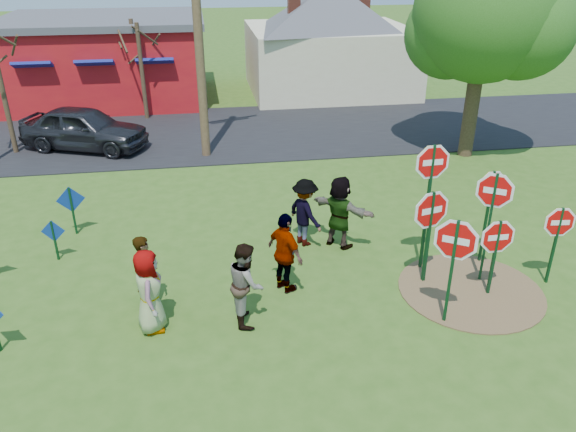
{
  "coord_description": "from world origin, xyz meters",
  "views": [
    {
      "loc": [
        -1.22,
        -10.8,
        7.06
      ],
      "look_at": [
        0.67,
        1.03,
        1.19
      ],
      "focal_mm": 35.0,
      "sensor_mm": 36.0,
      "label": 1
    }
  ],
  "objects_px": {
    "person_b": "(147,273)",
    "leafy_tree": "(488,18)",
    "suv": "(84,128)",
    "stop_sign_a": "(455,249)",
    "utility_pole": "(196,5)",
    "stop_sign_b": "(431,176)",
    "person_a": "(149,291)",
    "stop_sign_d": "(490,194)",
    "stop_sign_c": "(493,203)"
  },
  "relations": [
    {
      "from": "stop_sign_a",
      "to": "stop_sign_c",
      "type": "height_order",
      "value": "stop_sign_c"
    },
    {
      "from": "utility_pole",
      "to": "leafy_tree",
      "type": "height_order",
      "value": "utility_pole"
    },
    {
      "from": "person_a",
      "to": "leafy_tree",
      "type": "relative_size",
      "value": 0.24
    },
    {
      "from": "suv",
      "to": "stop_sign_d",
      "type": "bearing_deg",
      "value": -111.48
    },
    {
      "from": "stop_sign_a",
      "to": "suv",
      "type": "relative_size",
      "value": 0.53
    },
    {
      "from": "suv",
      "to": "stop_sign_c",
      "type": "bearing_deg",
      "value": -114.62
    },
    {
      "from": "utility_pole",
      "to": "person_a",
      "type": "bearing_deg",
      "value": -97.61
    },
    {
      "from": "stop_sign_b",
      "to": "person_b",
      "type": "distance_m",
      "value": 6.52
    },
    {
      "from": "stop_sign_a",
      "to": "stop_sign_b",
      "type": "height_order",
      "value": "stop_sign_b"
    },
    {
      "from": "stop_sign_c",
      "to": "person_a",
      "type": "bearing_deg",
      "value": -142.67
    },
    {
      "from": "suv",
      "to": "leafy_tree",
      "type": "distance_m",
      "value": 14.74
    },
    {
      "from": "utility_pole",
      "to": "stop_sign_c",
      "type": "bearing_deg",
      "value": -57.47
    },
    {
      "from": "person_a",
      "to": "leafy_tree",
      "type": "height_order",
      "value": "leafy_tree"
    },
    {
      "from": "stop_sign_b",
      "to": "stop_sign_c",
      "type": "xyz_separation_m",
      "value": [
        1.17,
        -0.73,
        -0.42
      ]
    },
    {
      "from": "stop_sign_b",
      "to": "person_b",
      "type": "relative_size",
      "value": 1.89
    },
    {
      "from": "stop_sign_d",
      "to": "stop_sign_c",
      "type": "bearing_deg",
      "value": -120.4
    },
    {
      "from": "suv",
      "to": "utility_pole",
      "type": "relative_size",
      "value": 0.47
    },
    {
      "from": "stop_sign_a",
      "to": "stop_sign_d",
      "type": "height_order",
      "value": "stop_sign_d"
    },
    {
      "from": "stop_sign_a",
      "to": "stop_sign_b",
      "type": "relative_size",
      "value": 0.76
    },
    {
      "from": "utility_pole",
      "to": "person_b",
      "type": "bearing_deg",
      "value": -98.81
    },
    {
      "from": "stop_sign_c",
      "to": "utility_pole",
      "type": "relative_size",
      "value": 0.28
    },
    {
      "from": "stop_sign_b",
      "to": "suv",
      "type": "bearing_deg",
      "value": 128.9
    },
    {
      "from": "suv",
      "to": "utility_pole",
      "type": "bearing_deg",
      "value": -86.2
    },
    {
      "from": "stop_sign_b",
      "to": "stop_sign_d",
      "type": "xyz_separation_m",
      "value": [
        1.54,
        0.05,
        -0.56
      ]
    },
    {
      "from": "suv",
      "to": "stop_sign_a",
      "type": "bearing_deg",
      "value": -122.17
    },
    {
      "from": "stop_sign_a",
      "to": "person_b",
      "type": "xyz_separation_m",
      "value": [
        -6.02,
        1.45,
        -0.84
      ]
    },
    {
      "from": "stop_sign_b",
      "to": "leafy_tree",
      "type": "xyz_separation_m",
      "value": [
        4.66,
        7.33,
        2.39
      ]
    },
    {
      "from": "stop_sign_c",
      "to": "person_b",
      "type": "relative_size",
      "value": 1.63
    },
    {
      "from": "suv",
      "to": "utility_pole",
      "type": "xyz_separation_m",
      "value": [
        4.42,
        -1.41,
        4.37
      ]
    },
    {
      "from": "stop_sign_c",
      "to": "utility_pole",
      "type": "bearing_deg",
      "value": 154.67
    },
    {
      "from": "person_b",
      "to": "suv",
      "type": "xyz_separation_m",
      "value": [
        -2.97,
        10.76,
        -0.03
      ]
    },
    {
      "from": "stop_sign_b",
      "to": "stop_sign_d",
      "type": "relative_size",
      "value": 1.3
    },
    {
      "from": "stop_sign_d",
      "to": "person_a",
      "type": "distance_m",
      "value": 7.93
    },
    {
      "from": "stop_sign_a",
      "to": "suv",
      "type": "bearing_deg",
      "value": 159.27
    },
    {
      "from": "stop_sign_a",
      "to": "person_b",
      "type": "distance_m",
      "value": 6.25
    },
    {
      "from": "person_b",
      "to": "leafy_tree",
      "type": "xyz_separation_m",
      "value": [
        10.96,
        7.98,
        3.91
      ]
    },
    {
      "from": "stop_sign_a",
      "to": "stop_sign_d",
      "type": "xyz_separation_m",
      "value": [
        1.82,
        2.15,
        0.11
      ]
    },
    {
      "from": "stop_sign_a",
      "to": "person_b",
      "type": "relative_size",
      "value": 1.45
    },
    {
      "from": "stop_sign_d",
      "to": "person_a",
      "type": "height_order",
      "value": "stop_sign_d"
    },
    {
      "from": "stop_sign_a",
      "to": "leafy_tree",
      "type": "relative_size",
      "value": 0.34
    },
    {
      "from": "stop_sign_c",
      "to": "person_a",
      "type": "distance_m",
      "value": 7.48
    },
    {
      "from": "stop_sign_d",
      "to": "suv",
      "type": "bearing_deg",
      "value": 132.14
    },
    {
      "from": "stop_sign_a",
      "to": "suv",
      "type": "xyz_separation_m",
      "value": [
        -8.99,
        12.21,
        -0.87
      ]
    },
    {
      "from": "stop_sign_b",
      "to": "leafy_tree",
      "type": "bearing_deg",
      "value": 53.93
    },
    {
      "from": "person_a",
      "to": "stop_sign_b",
      "type": "bearing_deg",
      "value": -78.37
    },
    {
      "from": "person_b",
      "to": "suv",
      "type": "bearing_deg",
      "value": 25.93
    },
    {
      "from": "stop_sign_c",
      "to": "stop_sign_d",
      "type": "distance_m",
      "value": 0.88
    },
    {
      "from": "person_b",
      "to": "stop_sign_b",
      "type": "bearing_deg",
      "value": -73.65
    },
    {
      "from": "stop_sign_b",
      "to": "utility_pole",
      "type": "distance_m",
      "value": 10.36
    },
    {
      "from": "stop_sign_c",
      "to": "person_b",
      "type": "bearing_deg",
      "value": -148.52
    }
  ]
}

